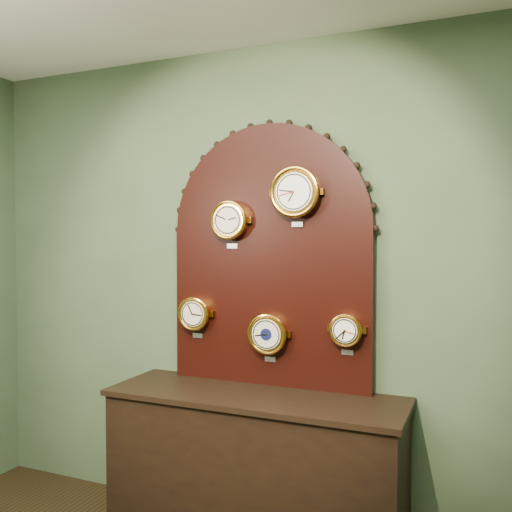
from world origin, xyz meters
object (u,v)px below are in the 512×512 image
at_px(shop_counter, 255,472).
at_px(display_board, 270,247).
at_px(barometer, 268,334).
at_px(roman_clock, 230,220).
at_px(tide_clock, 346,330).
at_px(arabic_clock, 295,192).
at_px(hygrometer, 195,313).

xyz_separation_m(shop_counter, display_board, (0.00, 0.22, 1.23)).
xyz_separation_m(display_board, barometer, (0.02, -0.07, -0.49)).
relative_size(roman_clock, tide_clock, 1.20).
distance_m(display_board, tide_clock, 0.64).
bearing_deg(barometer, arabic_clock, -0.38).
relative_size(roman_clock, hygrometer, 1.09).
bearing_deg(roman_clock, display_board, 16.77).
relative_size(barometer, tide_clock, 1.23).
height_order(display_board, arabic_clock, display_board).
bearing_deg(shop_counter, arabic_clock, 40.19).
relative_size(shop_counter, arabic_clock, 4.81).
relative_size(arabic_clock, hygrometer, 1.30).
height_order(display_board, barometer, display_board).
bearing_deg(shop_counter, tide_clock, 18.33).
xyz_separation_m(hygrometer, barometer, (0.47, -0.00, -0.09)).
height_order(shop_counter, tide_clock, tide_clock).
distance_m(display_board, roman_clock, 0.28).
height_order(shop_counter, display_board, display_board).
xyz_separation_m(display_board, tide_clock, (0.47, -0.07, -0.44)).
xyz_separation_m(arabic_clock, tide_clock, (0.29, 0.00, -0.74)).
distance_m(roman_clock, arabic_clock, 0.43).
relative_size(display_board, roman_clock, 5.49).
distance_m(shop_counter, display_board, 1.25).
xyz_separation_m(shop_counter, barometer, (0.02, 0.15, 0.74)).
bearing_deg(roman_clock, barometer, -0.06).
distance_m(display_board, arabic_clock, 0.36).
relative_size(shop_counter, hygrometer, 6.28).
bearing_deg(roman_clock, shop_counter, -34.76).
distance_m(barometer, tide_clock, 0.45).
distance_m(shop_counter, arabic_clock, 1.55).
height_order(display_board, hygrometer, display_board).
bearing_deg(shop_counter, hygrometer, 161.23).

